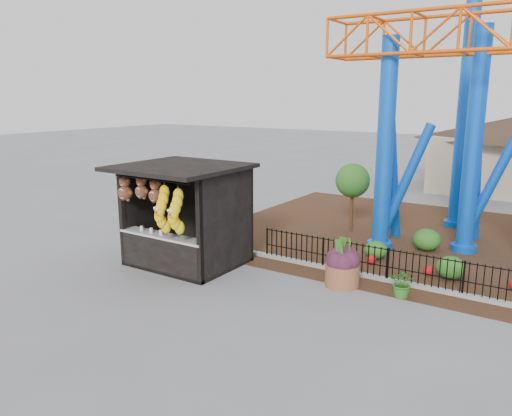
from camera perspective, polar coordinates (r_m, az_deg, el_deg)
The scene contains 9 objects.
ground at distance 13.33m, azimuth -1.27°, elevation -9.95°, with size 120.00×120.00×0.00m, color slate.
mulch_bed at distance 19.06m, azimuth 23.07°, elevation -3.95°, with size 18.00×12.00×0.02m, color #331E11.
curb at distance 14.38m, azimuth 19.32°, elevation -8.71°, with size 18.00×0.18×0.12m, color gray.
prize_booth at distance 15.32m, azimuth -8.59°, elevation -1.08°, with size 3.50×3.40×3.12m.
picket_fence at distance 14.07m, azimuth 23.02°, elevation -7.59°, with size 12.20×0.06×1.00m, color black, non-canonical shape.
terracotta_planter at distance 14.07m, azimuth 9.83°, elevation -7.54°, with size 0.94×0.94×0.62m, color brown.
planter_foliage at distance 13.86m, azimuth 9.93°, elevation -5.09°, with size 0.70×0.70×0.64m, color #381627.
potted_plant at distance 13.61m, azimuth 16.47°, elevation -8.21°, with size 0.71×0.62×0.79m, color #2A5A1A.
landscaping at distance 16.61m, azimuth 22.66°, elevation -5.14°, with size 7.37×3.69×0.74m.
Camera 1 is at (7.01, -10.11, 5.13)m, focal length 35.00 mm.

